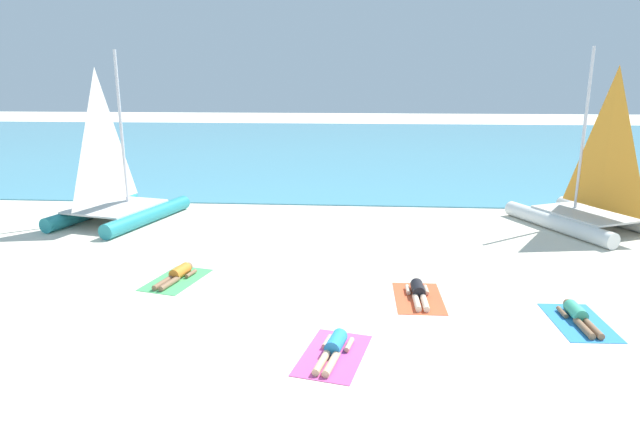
{
  "coord_description": "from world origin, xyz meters",
  "views": [
    {
      "loc": [
        1.17,
        -10.36,
        5.05
      ],
      "look_at": [
        0.0,
        4.99,
        1.2
      ],
      "focal_mm": 30.57,
      "sensor_mm": 36.0,
      "label": 1
    }
  ],
  "objects_px": {
    "sunbather_leftmost": "(177,274)",
    "sunbather_center_left": "(334,347)",
    "sunbather_rightmost": "(578,315)",
    "towel_center_left": "(333,355)",
    "towel_leftmost": "(176,280)",
    "sunbather_center_right": "(418,292)",
    "towel_center_right": "(418,298)",
    "towel_rightmost": "(579,322)",
    "sailboat_teal": "(116,197)",
    "sailboat_white": "(590,203)"
  },
  "relations": [
    {
      "from": "sunbather_center_right",
      "to": "towel_rightmost",
      "type": "relative_size",
      "value": 0.82
    },
    {
      "from": "sunbather_center_left",
      "to": "towel_leftmost",
      "type": "bearing_deg",
      "value": 152.78
    },
    {
      "from": "towel_center_right",
      "to": "sunbather_center_right",
      "type": "bearing_deg",
      "value": 90.72
    },
    {
      "from": "sunbather_leftmost",
      "to": "towel_rightmost",
      "type": "bearing_deg",
      "value": 2.0
    },
    {
      "from": "towel_center_right",
      "to": "sunbather_rightmost",
      "type": "distance_m",
      "value": 3.42
    },
    {
      "from": "towel_leftmost",
      "to": "sunbather_center_left",
      "type": "xyz_separation_m",
      "value": [
        4.24,
        -3.53,
        0.13
      ]
    },
    {
      "from": "sailboat_white",
      "to": "towel_center_right",
      "type": "xyz_separation_m",
      "value": [
        -6.4,
        -6.65,
        -0.9
      ]
    },
    {
      "from": "sailboat_white",
      "to": "towel_center_left",
      "type": "xyz_separation_m",
      "value": [
        -8.26,
        -9.5,
        -0.9
      ]
    },
    {
      "from": "sunbather_leftmost",
      "to": "sunbather_center_left",
      "type": "bearing_deg",
      "value": -27.12
    },
    {
      "from": "sunbather_leftmost",
      "to": "sunbather_center_right",
      "type": "relative_size",
      "value": 1.0
    },
    {
      "from": "sunbather_center_left",
      "to": "sunbather_center_right",
      "type": "bearing_deg",
      "value": 69.64
    },
    {
      "from": "sunbather_leftmost",
      "to": "sunbather_center_left",
      "type": "distance_m",
      "value": 5.55
    },
    {
      "from": "sunbather_leftmost",
      "to": "towel_rightmost",
      "type": "distance_m",
      "value": 9.53
    },
    {
      "from": "sunbather_center_left",
      "to": "sailboat_teal",
      "type": "bearing_deg",
      "value": 144.67
    },
    {
      "from": "towel_center_right",
      "to": "sunbather_center_left",
      "type": "bearing_deg",
      "value": -123.5
    },
    {
      "from": "towel_center_right",
      "to": "sailboat_white",
      "type": "bearing_deg",
      "value": 46.09
    },
    {
      "from": "towel_leftmost",
      "to": "towel_center_left",
      "type": "bearing_deg",
      "value": -40.34
    },
    {
      "from": "towel_rightmost",
      "to": "sunbather_leftmost",
      "type": "bearing_deg",
      "value": 168.77
    },
    {
      "from": "sailboat_white",
      "to": "towel_rightmost",
      "type": "relative_size",
      "value": 3.19
    },
    {
      "from": "towel_center_right",
      "to": "sunbather_center_right",
      "type": "relative_size",
      "value": 1.22
    },
    {
      "from": "sunbather_center_left",
      "to": "towel_center_right",
      "type": "xyz_separation_m",
      "value": [
        1.85,
        2.79,
        -0.13
      ]
    },
    {
      "from": "sunbather_center_right",
      "to": "sunbather_rightmost",
      "type": "distance_m",
      "value": 3.44
    },
    {
      "from": "sailboat_white",
      "to": "sunbather_leftmost",
      "type": "height_order",
      "value": "sailboat_white"
    },
    {
      "from": "towel_leftmost",
      "to": "towel_rightmost",
      "type": "distance_m",
      "value": 9.53
    },
    {
      "from": "towel_center_left",
      "to": "sunbather_rightmost",
      "type": "distance_m",
      "value": 5.46
    },
    {
      "from": "sailboat_teal",
      "to": "sunbather_rightmost",
      "type": "relative_size",
      "value": 3.84
    },
    {
      "from": "sailboat_white",
      "to": "sailboat_teal",
      "type": "xyz_separation_m",
      "value": [
        -16.54,
        -0.28,
        -0.01
      ]
    },
    {
      "from": "sunbather_center_left",
      "to": "towel_rightmost",
      "type": "xyz_separation_m",
      "value": [
        5.12,
        1.73,
        -0.13
      ]
    },
    {
      "from": "towel_center_left",
      "to": "towel_center_right",
      "type": "bearing_deg",
      "value": 56.91
    },
    {
      "from": "sunbather_leftmost",
      "to": "sunbather_rightmost",
      "type": "distance_m",
      "value": 9.52
    },
    {
      "from": "sailboat_teal",
      "to": "towel_rightmost",
      "type": "relative_size",
      "value": 3.16
    },
    {
      "from": "sunbather_leftmost",
      "to": "towel_center_left",
      "type": "distance_m",
      "value": 5.58
    },
    {
      "from": "sailboat_teal",
      "to": "sunbather_rightmost",
      "type": "bearing_deg",
      "value": -14.42
    },
    {
      "from": "towel_center_left",
      "to": "sunbather_rightmost",
      "type": "bearing_deg",
      "value": 19.99
    },
    {
      "from": "sunbather_leftmost",
      "to": "sailboat_teal",
      "type": "bearing_deg",
      "value": 139.38
    },
    {
      "from": "sunbather_center_left",
      "to": "sailboat_white",
      "type": "bearing_deg",
      "value": 61.36
    },
    {
      "from": "sunbather_center_left",
      "to": "sunbather_leftmost",
      "type": "bearing_deg",
      "value": 152.16
    },
    {
      "from": "sunbather_leftmost",
      "to": "sunbather_rightmost",
      "type": "relative_size",
      "value": 1.0
    },
    {
      "from": "towel_center_right",
      "to": "towel_rightmost",
      "type": "relative_size",
      "value": 1.0
    },
    {
      "from": "sailboat_teal",
      "to": "sunbather_center_right",
      "type": "distance_m",
      "value": 11.96
    },
    {
      "from": "towel_center_left",
      "to": "towel_center_right",
      "type": "height_order",
      "value": "same"
    },
    {
      "from": "sailboat_teal",
      "to": "sunbather_leftmost",
      "type": "xyz_separation_m",
      "value": [
        4.07,
        -5.57,
        -0.76
      ]
    },
    {
      "from": "sailboat_white",
      "to": "towel_rightmost",
      "type": "height_order",
      "value": "sailboat_white"
    },
    {
      "from": "sunbather_center_left",
      "to": "towel_rightmost",
      "type": "bearing_deg",
      "value": 31.22
    },
    {
      "from": "towel_center_left",
      "to": "towel_rightmost",
      "type": "xyz_separation_m",
      "value": [
        5.13,
        1.8,
        0.0
      ]
    },
    {
      "from": "sailboat_white",
      "to": "towel_rightmost",
      "type": "bearing_deg",
      "value": -136.93
    },
    {
      "from": "sailboat_white",
      "to": "towel_rightmost",
      "type": "distance_m",
      "value": 8.36
    },
    {
      "from": "sailboat_white",
      "to": "sailboat_teal",
      "type": "bearing_deg",
      "value": 156.12
    },
    {
      "from": "sailboat_teal",
      "to": "towel_center_left",
      "type": "relative_size",
      "value": 3.16
    },
    {
      "from": "sunbather_leftmost",
      "to": "towel_center_right",
      "type": "relative_size",
      "value": 0.82
    }
  ]
}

